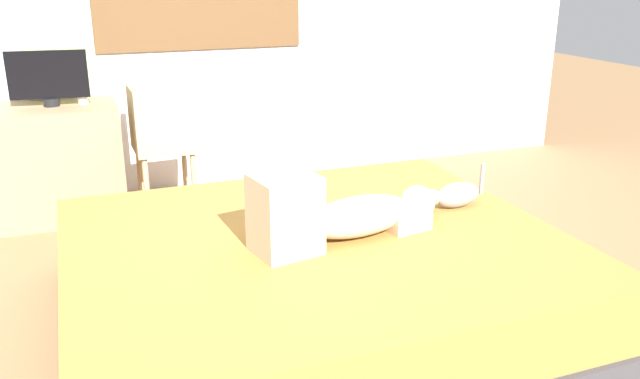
{
  "coord_description": "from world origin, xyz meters",
  "views": [
    {
      "loc": [
        -0.88,
        -2.46,
        1.58
      ],
      "look_at": [
        0.18,
        0.3,
        0.57
      ],
      "focal_mm": 36.83,
      "sensor_mm": 36.0,
      "label": 1
    }
  ],
  "objects_px": {
    "cat": "(454,195)",
    "desk": "(49,163)",
    "chair_by_desk": "(153,141)",
    "cup": "(83,98)",
    "person_lying": "(341,214)",
    "tv_monitor": "(48,77)",
    "bed": "(315,279)"
  },
  "relations": [
    {
      "from": "cat",
      "to": "desk",
      "type": "xyz_separation_m",
      "value": [
        -1.93,
        1.78,
        -0.12
      ]
    },
    {
      "from": "chair_by_desk",
      "to": "cup",
      "type": "bearing_deg",
      "value": 150.95
    },
    {
      "from": "person_lying",
      "to": "cat",
      "type": "distance_m",
      "value": 0.71
    },
    {
      "from": "cat",
      "to": "tv_monitor",
      "type": "relative_size",
      "value": 0.75
    },
    {
      "from": "chair_by_desk",
      "to": "bed",
      "type": "bearing_deg",
      "value": -73.58
    },
    {
      "from": "cup",
      "to": "chair_by_desk",
      "type": "relative_size",
      "value": 0.09
    },
    {
      "from": "person_lying",
      "to": "bed",
      "type": "bearing_deg",
      "value": 153.65
    },
    {
      "from": "desk",
      "to": "chair_by_desk",
      "type": "height_order",
      "value": "chair_by_desk"
    },
    {
      "from": "cat",
      "to": "tv_monitor",
      "type": "bearing_deg",
      "value": 136.34
    },
    {
      "from": "person_lying",
      "to": "cup",
      "type": "bearing_deg",
      "value": 116.9
    },
    {
      "from": "desk",
      "to": "tv_monitor",
      "type": "xyz_separation_m",
      "value": [
        0.06,
        -0.0,
        0.55
      ]
    },
    {
      "from": "bed",
      "to": "tv_monitor",
      "type": "bearing_deg",
      "value": 119.74
    },
    {
      "from": "person_lying",
      "to": "chair_by_desk",
      "type": "relative_size",
      "value": 1.1
    },
    {
      "from": "person_lying",
      "to": "cup",
      "type": "relative_size",
      "value": 12.02
    },
    {
      "from": "bed",
      "to": "desk",
      "type": "height_order",
      "value": "desk"
    },
    {
      "from": "tv_monitor",
      "to": "cup",
      "type": "xyz_separation_m",
      "value": [
        0.19,
        0.01,
        -0.14
      ]
    },
    {
      "from": "person_lying",
      "to": "cat",
      "type": "xyz_separation_m",
      "value": [
        0.69,
        0.16,
        -0.05
      ]
    },
    {
      "from": "cat",
      "to": "cup",
      "type": "xyz_separation_m",
      "value": [
        -1.68,
        1.8,
        0.29
      ]
    },
    {
      "from": "desk",
      "to": "cup",
      "type": "height_order",
      "value": "cup"
    },
    {
      "from": "bed",
      "to": "tv_monitor",
      "type": "height_order",
      "value": "tv_monitor"
    },
    {
      "from": "cat",
      "to": "cup",
      "type": "relative_size",
      "value": 4.56
    },
    {
      "from": "desk",
      "to": "tv_monitor",
      "type": "distance_m",
      "value": 0.56
    },
    {
      "from": "bed",
      "to": "tv_monitor",
      "type": "distance_m",
      "value": 2.29
    },
    {
      "from": "tv_monitor",
      "to": "desk",
      "type": "bearing_deg",
      "value": 180.0
    },
    {
      "from": "tv_monitor",
      "to": "cup",
      "type": "bearing_deg",
      "value": 4.41
    },
    {
      "from": "cat",
      "to": "bed",
      "type": "bearing_deg",
      "value": -172.46
    },
    {
      "from": "desk",
      "to": "tv_monitor",
      "type": "bearing_deg",
      "value": -0.0
    },
    {
      "from": "cat",
      "to": "chair_by_desk",
      "type": "distance_m",
      "value": 2.04
    },
    {
      "from": "tv_monitor",
      "to": "cup",
      "type": "relative_size",
      "value": 6.12
    },
    {
      "from": "bed",
      "to": "chair_by_desk",
      "type": "height_order",
      "value": "chair_by_desk"
    },
    {
      "from": "bed",
      "to": "desk",
      "type": "relative_size",
      "value": 2.5
    },
    {
      "from": "person_lying",
      "to": "desk",
      "type": "bearing_deg",
      "value": 122.68
    }
  ]
}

